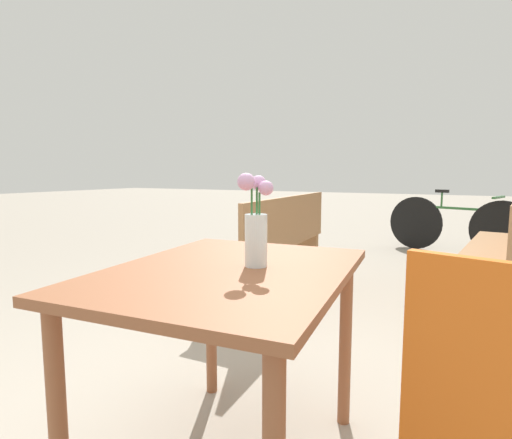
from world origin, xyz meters
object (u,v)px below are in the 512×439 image
bench_near (503,245)px  cafe_chair (512,421)px  bicycle (456,225)px  bench_middle (279,242)px  table_front (230,298)px  flower_vase (256,230)px

bench_near → cafe_chair: bearing=-93.8°
bench_near → bicycle: 2.09m
cafe_chair → bench_middle: 2.50m
table_front → cafe_chair: 0.81m
table_front → bench_near: (0.97, 2.54, -0.15)m
bench_middle → bicycle: size_ratio=1.02×
table_front → flower_vase: (0.07, 0.06, 0.23)m
table_front → bicycle: (0.60, 4.59, -0.25)m
flower_vase → bench_middle: bearing=111.9°
flower_vase → cafe_chair: (0.73, -0.18, -0.35)m
table_front → cafe_chair: size_ratio=1.19×
cafe_chair → table_front: bearing=171.1°
table_front → bench_middle: size_ratio=0.60×
bench_near → bicycle: bench_near is taller
bench_middle → cafe_chair: bearing=-54.1°
table_front → flower_vase: 0.24m
cafe_chair → bench_near: bearing=86.2°
flower_vase → bicycle: size_ratio=0.19×
cafe_chair → bench_near: 2.67m
bicycle → table_front: bearing=-97.4°
table_front → cafe_chair: bearing=-8.9°
table_front → cafe_chair: cafe_chair is taller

